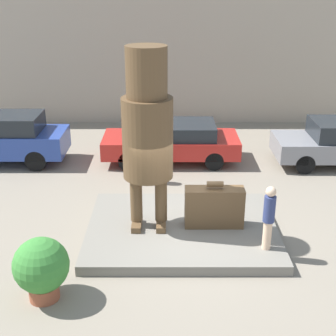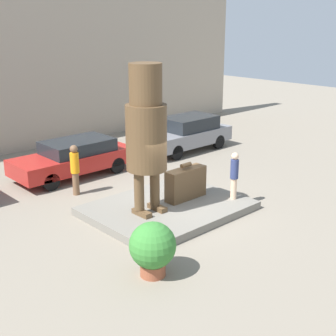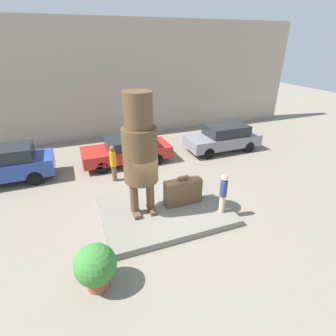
# 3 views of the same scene
# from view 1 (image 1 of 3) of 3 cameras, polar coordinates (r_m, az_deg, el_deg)

# --- Properties ---
(ground_plane) EXTENTS (60.00, 60.00, 0.00)m
(ground_plane) POSITION_cam_1_polar(r_m,az_deg,el_deg) (12.07, 1.88, -8.00)
(ground_plane) COLOR gray
(pedestal) EXTENTS (4.76, 3.72, 0.25)m
(pedestal) POSITION_cam_1_polar(r_m,az_deg,el_deg) (12.01, 1.89, -7.49)
(pedestal) COLOR slate
(pedestal) RESTS_ON ground_plane
(building_backdrop) EXTENTS (28.00, 0.60, 7.41)m
(building_backdrop) POSITION_cam_1_polar(r_m,az_deg,el_deg) (20.67, 1.24, 15.67)
(building_backdrop) COLOR tan
(building_backdrop) RESTS_ON ground_plane
(statue_figure) EXTENTS (1.20, 1.20, 4.45)m
(statue_figure) POSITION_cam_1_polar(r_m,az_deg,el_deg) (10.93, -2.33, 5.07)
(statue_figure) COLOR brown
(statue_figure) RESTS_ON pedestal
(giant_suitcase) EXTENTS (1.47, 0.46, 1.21)m
(giant_suitcase) POSITION_cam_1_polar(r_m,az_deg,el_deg) (11.76, 5.83, -4.74)
(giant_suitcase) COLOR brown
(giant_suitcase) RESTS_ON pedestal
(tourist) EXTENTS (0.27, 0.27, 1.56)m
(tourist) POSITION_cam_1_polar(r_m,az_deg,el_deg) (10.82, 12.38, -5.68)
(tourist) COLOR beige
(tourist) RESTS_ON pedestal
(parked_car_blue) EXTENTS (4.65, 1.73, 1.74)m
(parked_car_blue) POSITION_cam_1_polar(r_m,az_deg,el_deg) (17.26, -19.59, 3.53)
(parked_car_blue) COLOR #284293
(parked_car_blue) RESTS_ON ground_plane
(parked_car_red) EXTENTS (4.72, 1.88, 1.41)m
(parked_car_red) POSITION_cam_1_polar(r_m,az_deg,el_deg) (16.42, 0.76, 3.35)
(parked_car_red) COLOR #B2231E
(parked_car_red) RESTS_ON ground_plane
(planter_pot) EXTENTS (1.12, 1.12, 1.35)m
(planter_pot) POSITION_cam_1_polar(r_m,az_deg,el_deg) (9.82, -15.01, -11.57)
(planter_pot) COLOR brown
(planter_pot) RESTS_ON ground_plane
(worker_hivis) EXTENTS (0.30, 0.30, 1.78)m
(worker_hivis) POSITION_cam_1_polar(r_m,az_deg,el_deg) (14.67, -3.48, 1.86)
(worker_hivis) COLOR brown
(worker_hivis) RESTS_ON ground_plane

